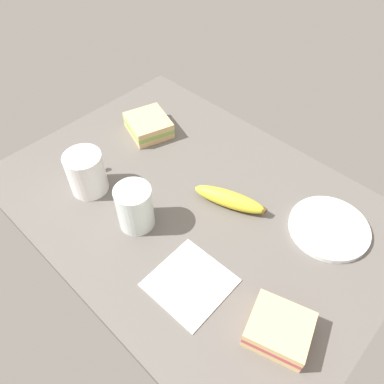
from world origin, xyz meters
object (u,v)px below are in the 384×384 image
sandwich_main (279,329)px  glass_of_milk (135,209)px  banana (229,199)px  plate_of_food (329,228)px  sandwich_side (149,125)px  paper_napkin (190,283)px  coffee_mug_black (86,172)px

sandwich_main → glass_of_milk: 36.85cm
banana → plate_of_food: bearing=25.6°
sandwich_side → paper_napkin: 47.69cm
plate_of_food → sandwich_side: 53.44cm
plate_of_food → coffee_mug_black: bearing=-149.1°
sandwich_main → banana: (-25.31, 16.93, -0.23)cm
paper_napkin → banana: bearing=109.5°
plate_of_food → banana: bearing=-154.4°
coffee_mug_black → sandwich_main: coffee_mug_black is taller
paper_napkin → sandwich_main: bearing=11.0°
coffee_mug_black → glass_of_milk: bearing=3.7°
plate_of_food → sandwich_side: (-53.21, -4.68, 1.60)cm
sandwich_side → banana: bearing=-8.6°
coffee_mug_black → banana: 33.45cm
plate_of_food → glass_of_milk: 42.09cm
banana → paper_napkin: bearing=-70.5°
glass_of_milk → paper_napkin: size_ratio=0.73×
sandwich_main → sandwich_side: bearing=159.4°
banana → paper_napkin: (7.26, -20.45, -1.82)cm
coffee_mug_black → sandwich_main: bearing=2.1°
banana → coffee_mug_black: bearing=-145.5°
glass_of_milk → banana: glass_of_milk is taller
sandwich_main → sandwich_side: same height
plate_of_food → coffee_mug_black: (-47.60, -28.52, 4.71)cm
sandwich_side → paper_napkin: (40.29, -25.43, -2.05)cm
plate_of_food → sandwich_side: size_ratio=1.22×
plate_of_food → glass_of_milk: (-31.63, -27.49, 3.97)cm
plate_of_food → coffee_mug_black: 55.69cm
plate_of_food → banana: banana is taller
glass_of_milk → plate_of_food: bearing=41.0°
sandwich_main → glass_of_milk: (-36.76, -0.90, 2.37)cm
plate_of_food → coffee_mug_black: coffee_mug_black is taller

